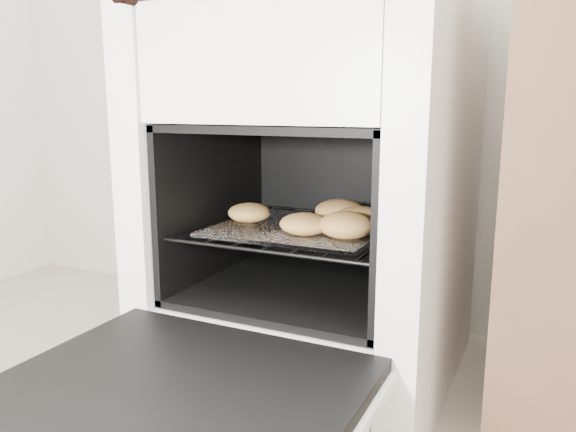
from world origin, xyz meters
name	(u,v)px	position (x,y,z in m)	size (l,w,h in m)	color
stove	(317,182)	(-0.08, 1.13, 0.49)	(0.66, 0.73, 1.01)	white
oven_door	(183,391)	(-0.08, 0.58, 0.22)	(0.59, 0.46, 0.04)	black
oven_rack	(304,229)	(-0.08, 1.06, 0.39)	(0.48, 0.46, 0.01)	black
foil_sheet	(300,228)	(-0.08, 1.04, 0.40)	(0.37, 0.33, 0.01)	white
baked_rolls	(329,217)	(-0.02, 1.05, 0.43)	(0.42, 0.30, 0.06)	tan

